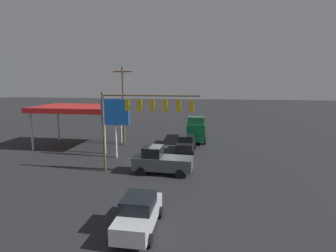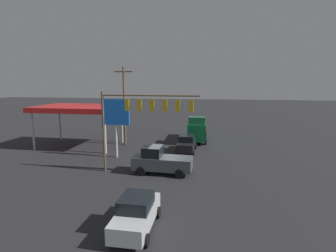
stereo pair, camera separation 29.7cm
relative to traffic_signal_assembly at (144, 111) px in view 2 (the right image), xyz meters
name	(u,v)px [view 2 (the right image)]	position (x,y,z in m)	size (l,w,h in m)	color
ground_plane	(164,171)	(-1.58, -0.79, -5.60)	(200.00, 200.00, 0.00)	#262628
traffic_signal_assembly	(144,111)	(0.00, 0.00, 0.00)	(8.56, 0.43, 7.18)	brown
utility_pole	(124,104)	(5.27, -10.07, -0.39)	(2.40, 0.26, 9.85)	brown
gas_station_canopy	(79,109)	(10.56, -8.43, -0.88)	(10.18, 6.82, 5.09)	red
price_sign	(115,115)	(4.29, -4.39, -0.98)	(2.99, 0.27, 6.24)	#B7B7BC
sedan_waiting	(136,213)	(-1.78, 8.74, -4.65)	(2.07, 4.40, 1.93)	silver
sedan_far	(187,144)	(-2.89, -7.96, -4.65)	(2.12, 4.43, 1.93)	black
delivery_truck	(197,129)	(-3.75, -13.86, -3.91)	(2.73, 6.87, 3.58)	#0C592D
pickup_parked	(161,161)	(-1.35, -0.30, -4.50)	(5.26, 2.39, 2.40)	#474C51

